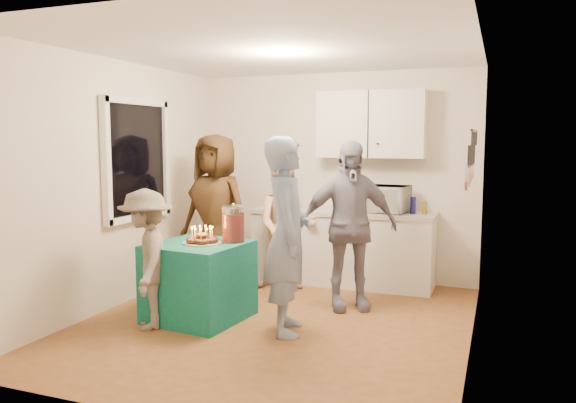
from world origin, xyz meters
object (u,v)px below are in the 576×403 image
(woman_back_left, at_px, (216,212))
(child_near_left, at_px, (146,259))
(woman_back_center, at_px, (286,227))
(woman_back_right, at_px, (348,226))
(man_birthday, at_px, (287,236))
(microwave, at_px, (383,199))
(party_table, at_px, (199,281))
(counter, at_px, (342,249))
(punch_jar, at_px, (233,225))

(woman_back_left, bearing_deg, child_near_left, -77.43)
(woman_back_center, xyz_separation_m, woman_back_right, (0.89, -0.52, 0.14))
(man_birthday, height_order, woman_back_center, man_birthday)
(microwave, height_order, woman_back_right, woman_back_right)
(microwave, bearing_deg, party_table, -119.89)
(counter, xyz_separation_m, party_table, (-0.96, -1.84, -0.05))
(man_birthday, bearing_deg, counter, -19.63)
(microwave, height_order, man_birthday, man_birthday)
(counter, bearing_deg, microwave, 0.00)
(man_birthday, bearing_deg, woman_back_left, 29.67)
(punch_jar, distance_m, man_birthday, 0.70)
(party_table, distance_m, man_birthday, 1.09)
(man_birthday, xyz_separation_m, woman_back_right, (0.33, 0.91, -0.02))
(counter, height_order, child_near_left, child_near_left)
(woman_back_center, bearing_deg, child_near_left, -130.74)
(microwave, relative_size, woman_back_center, 0.39)
(party_table, height_order, child_near_left, child_near_left)
(woman_back_right, bearing_deg, party_table, -173.26)
(party_table, bearing_deg, woman_back_left, 109.73)
(woman_back_right, bearing_deg, counter, 81.26)
(party_table, relative_size, woman_back_right, 0.48)
(punch_jar, bearing_deg, woman_back_left, 126.58)
(child_near_left, bearing_deg, woman_back_left, 148.24)
(punch_jar, xyz_separation_m, child_near_left, (-0.62, -0.59, -0.27))
(counter, bearing_deg, man_birthday, -90.11)
(party_table, relative_size, woman_back_center, 0.57)
(counter, height_order, punch_jar, punch_jar)
(man_birthday, bearing_deg, woman_back_center, 1.90)
(woman_back_center, bearing_deg, party_table, -124.60)
(microwave, height_order, woman_back_center, woman_back_center)
(woman_back_center, bearing_deg, woman_back_left, 179.49)
(woman_back_left, bearing_deg, woman_back_right, 1.17)
(counter, relative_size, punch_jar, 6.47)
(man_birthday, bearing_deg, punch_jar, 50.84)
(punch_jar, relative_size, man_birthday, 0.19)
(party_table, distance_m, woman_back_left, 1.31)
(counter, distance_m, man_birthday, 1.94)
(woman_back_left, bearing_deg, party_table, -60.50)
(microwave, bearing_deg, woman_back_center, -148.45)
(counter, relative_size, party_table, 2.59)
(man_birthday, distance_m, woman_back_left, 1.79)
(woman_back_center, bearing_deg, man_birthday, -87.41)
(counter, height_order, woman_back_left, woman_back_left)
(microwave, distance_m, man_birthday, 1.96)
(child_near_left, bearing_deg, punch_jar, 99.15)
(counter, bearing_deg, woman_back_right, -71.42)
(punch_jar, relative_size, woman_back_left, 0.19)
(woman_back_right, bearing_deg, man_birthday, -137.14)
(punch_jar, height_order, man_birthday, man_birthday)
(party_table, xyz_separation_m, woman_back_center, (0.39, 1.38, 0.36))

